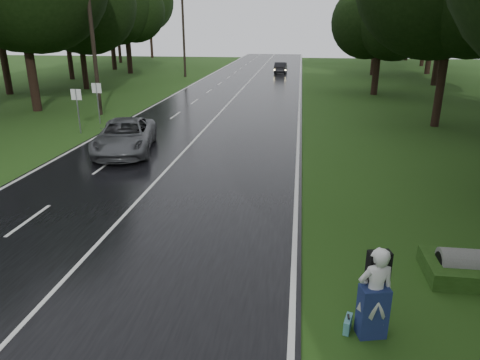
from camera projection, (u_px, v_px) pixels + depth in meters
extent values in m
plane|color=#244715|center=(87.00, 257.00, 12.32)|extent=(160.00, 160.00, 0.00)
cube|color=black|center=(217.00, 117.00, 30.99)|extent=(12.00, 140.00, 0.04)
cube|color=silver|center=(217.00, 116.00, 30.98)|extent=(0.12, 140.00, 0.01)
imported|color=#4D4F52|center=(125.00, 136.00, 22.13)|extent=(3.87, 6.25, 1.61)
imported|color=black|center=(281.00, 68.00, 58.25)|extent=(1.59, 4.38, 1.43)
imported|color=silver|center=(375.00, 293.00, 8.90)|extent=(0.85, 0.66, 2.06)
cube|color=navy|center=(373.00, 311.00, 9.05)|extent=(0.65, 0.51, 1.15)
cube|color=black|center=(379.00, 266.00, 9.01)|extent=(0.51, 0.35, 0.66)
cube|color=teal|center=(348.00, 324.00, 9.32)|extent=(0.24, 0.45, 0.31)
cylinder|color=slate|center=(468.00, 277.00, 11.33)|extent=(1.56, 0.78, 0.78)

